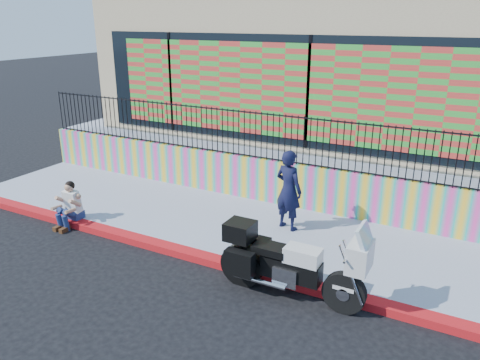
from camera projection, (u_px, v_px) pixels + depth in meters
The scene contains 10 objects.
ground at pixel (228, 268), 9.17m from camera, with size 90.00×90.00×0.00m, color black.
red_curb at pixel (228, 264), 9.15m from camera, with size 16.00×0.30×0.15m, color #B1160C.
sidewalk at pixel (264, 232), 10.52m from camera, with size 16.00×3.00×0.15m, color #888FA3.
mural_wall at pixel (292, 185), 11.65m from camera, with size 16.00×0.20×1.10m, color #F23FA1.
metal_fence at pixel (293, 140), 11.26m from camera, with size 15.80×0.04×1.20m, color black, non-canonical shape.
elevated_platform at pixel (348, 142), 15.91m from camera, with size 16.00×10.00×1.25m, color #888FA3.
storefront_building at pixel (353, 63), 14.86m from camera, with size 14.00×8.06×4.00m.
police_motorcycle at pixel (289, 262), 8.03m from camera, with size 2.62×0.87×1.63m.
police_officer at pixel (289, 190), 10.26m from camera, with size 0.66×0.43×1.82m, color black.
seated_man at pixel (68, 209), 10.82m from camera, with size 0.54×0.71×1.06m.
Camera 1 is at (4.03, -7.01, 4.66)m, focal length 35.00 mm.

